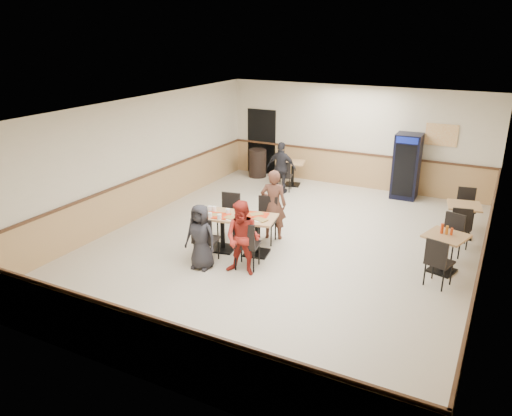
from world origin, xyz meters
The scene contains 20 objects.
ground centered at (0.00, 0.00, 0.00)m, with size 10.00×10.00×0.00m, color beige.
room_shell centered at (1.78, 2.55, 0.58)m, with size 10.00×10.00×10.00m.
main_table centered at (-0.74, -0.75, 0.55)m, with size 1.66×1.04×0.83m.
main_chairs centered at (-0.79, -0.76, 0.52)m, with size 1.67×2.02×1.05m.
diner_woman_left centered at (-1.05, -1.76, 0.67)m, with size 0.65×0.43×1.34m, color black.
diner_woman_right centered at (-0.18, -1.60, 0.75)m, with size 0.73×0.57×1.49m, color maroon.
diner_man_opposite centered at (-0.42, 0.26, 0.81)m, with size 0.59×0.39×1.61m, color brown.
lone_diner centered at (-1.64, 3.36, 0.75)m, with size 0.88×0.37×1.50m, color black.
tabletop_clutter centered at (-0.81, -0.81, 0.85)m, with size 1.42×0.85×0.12m.
side_table_near centered at (3.28, 0.28, 0.52)m, with size 0.91×0.91×0.78m.
side_table_near_chair_south centered at (3.28, -0.34, 0.50)m, with size 0.46×0.46×0.99m, color black, non-canonical shape.
side_table_near_chair_north centered at (3.28, 0.91, 0.50)m, with size 0.46×0.46×0.99m, color black, non-canonical shape.
side_table_far centered at (3.39, 2.34, 0.51)m, with size 0.84×0.84×0.77m.
side_table_far_chair_south centered at (3.39, 1.73, 0.49)m, with size 0.45×0.45×0.98m, color black, non-canonical shape.
side_table_far_chair_north centered at (3.39, 2.96, 0.49)m, with size 0.45×0.45×0.98m, color black, non-canonical shape.
condiment_caddy centered at (3.25, 0.33, 0.87)m, with size 0.23×0.06×0.20m.
back_table centered at (-1.64, 4.20, 0.49)m, with size 0.84×0.84×0.74m.
back_table_chair_lone centered at (-1.64, 3.61, 0.47)m, with size 0.43×0.43×0.93m, color black, non-canonical shape.
pepsi_cooler centered at (1.63, 4.59, 0.91)m, with size 0.71×0.72×1.82m.
trash_bin centered at (-3.02, 4.55, 0.45)m, with size 0.57×0.57×0.89m, color black.
Camera 1 is at (4.08, -9.29, 4.57)m, focal length 35.00 mm.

